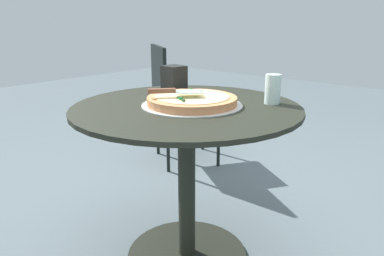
% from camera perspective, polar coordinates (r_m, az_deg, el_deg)
% --- Properties ---
extents(ground_plane, '(10.00, 10.00, 0.00)m').
position_cam_1_polar(ground_plane, '(1.80, -0.77, -19.05)').
color(ground_plane, slate).
extents(patio_table, '(0.93, 0.93, 0.71)m').
position_cam_1_polar(patio_table, '(1.57, -0.84, -4.00)').
color(patio_table, black).
rests_on(patio_table, ground).
extents(pizza_on_tray, '(0.41, 0.41, 0.06)m').
position_cam_1_polar(pizza_on_tray, '(1.50, -0.00, 4.21)').
color(pizza_on_tray, silver).
rests_on(pizza_on_tray, patio_table).
extents(pizza_server, '(0.19, 0.17, 0.02)m').
position_cam_1_polar(pizza_server, '(1.48, -2.76, 5.67)').
color(pizza_server, silver).
rests_on(pizza_server, pizza_on_tray).
extents(drinking_cup, '(0.07, 0.07, 0.12)m').
position_cam_1_polar(drinking_cup, '(1.56, 12.36, 5.88)').
color(drinking_cup, silver).
rests_on(drinking_cup, patio_table).
extents(napkin_dispenser, '(0.10, 0.11, 0.13)m').
position_cam_1_polar(napkin_dispenser, '(1.77, -2.79, 7.56)').
color(napkin_dispenser, black).
rests_on(napkin_dispenser, patio_table).
extents(patio_chair_near, '(0.60, 0.60, 0.87)m').
position_cam_1_polar(patio_chair_near, '(2.70, -2.47, 5.07)').
color(patio_chair_near, black).
rests_on(patio_chair_near, ground).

